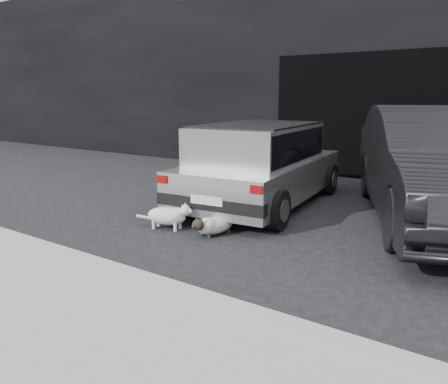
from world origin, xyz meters
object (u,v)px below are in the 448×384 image
Objects in this scene: cat_white at (169,216)px; silver_hatchback at (260,161)px; cat_siamese at (212,225)px; second_car at (439,165)px.

silver_hatchback is at bearing 156.92° from cat_white.
cat_white is (-0.63, -0.11, 0.05)m from cat_siamese.
cat_siamese is at bearing 86.19° from cat_white.
cat_siamese is 1.04× the size of cat_white.
silver_hatchback reaches higher than cat_siamese.
cat_white is at bearing -105.36° from silver_hatchback.
second_car is at bearing -121.77° from cat_siamese.
cat_white is at bearing 22.27° from cat_siamese.
cat_white is at bearing -162.45° from second_car.
second_car is at bearing 116.34° from cat_white.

